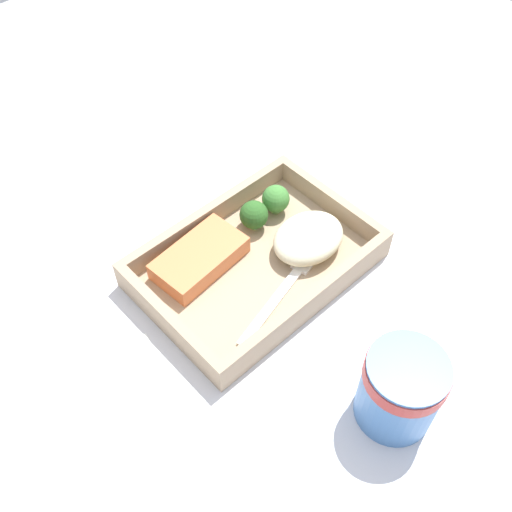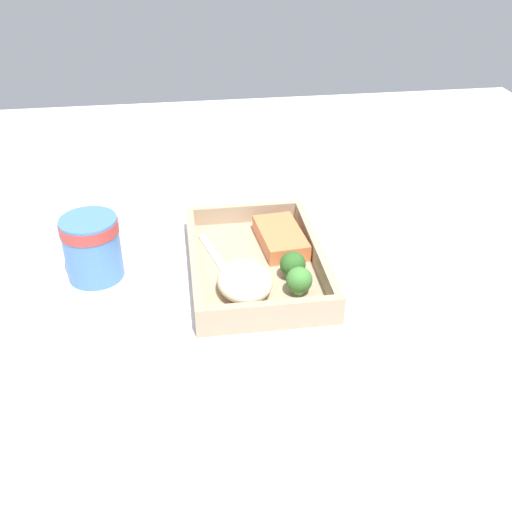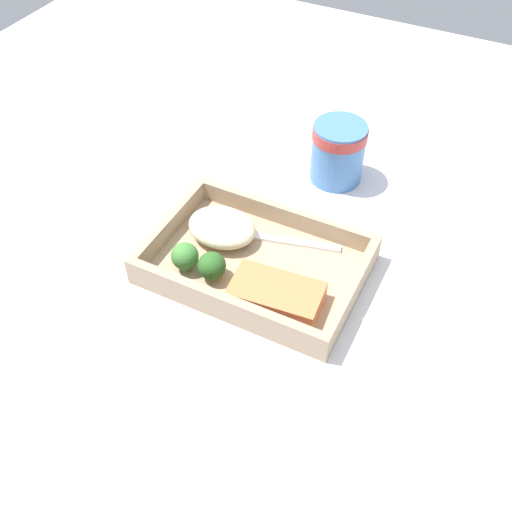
# 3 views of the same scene
# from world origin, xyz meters

# --- Properties ---
(ground_plane) EXTENTS (1.60, 1.60, 0.02)m
(ground_plane) POSITION_xyz_m (0.00, 0.00, -0.01)
(ground_plane) COLOR silver
(takeout_tray) EXTENTS (0.28, 0.19, 0.01)m
(takeout_tray) POSITION_xyz_m (0.00, 0.00, 0.01)
(takeout_tray) COLOR tan
(takeout_tray) RESTS_ON ground_plane
(tray_rim) EXTENTS (0.28, 0.19, 0.03)m
(tray_rim) POSITION_xyz_m (0.00, 0.00, 0.03)
(tray_rim) COLOR tan
(tray_rim) RESTS_ON takeout_tray
(salmon_fillet) EXTENTS (0.12, 0.07, 0.02)m
(salmon_fillet) POSITION_xyz_m (-0.05, 0.05, 0.02)
(salmon_fillet) COLOR #DA7442
(salmon_fillet) RESTS_ON takeout_tray
(mashed_potatoes) EXTENTS (0.10, 0.08, 0.04)m
(mashed_potatoes) POSITION_xyz_m (0.06, -0.02, 0.03)
(mashed_potatoes) COLOR beige
(mashed_potatoes) RESTS_ON takeout_tray
(broccoli_floret_1) EXTENTS (0.04, 0.04, 0.04)m
(broccoli_floret_1) POSITION_xyz_m (0.08, 0.05, 0.03)
(broccoli_floret_1) COLOR #7DAB60
(broccoli_floret_1) RESTS_ON takeout_tray
(broccoli_floret_2) EXTENTS (0.04, 0.04, 0.04)m
(broccoli_floret_2) POSITION_xyz_m (0.04, 0.05, 0.03)
(broccoli_floret_2) COLOR #87AE67
(broccoli_floret_2) RESTS_ON takeout_tray
(fork) EXTENTS (0.16, 0.05, 0.00)m
(fork) POSITION_xyz_m (-0.00, -0.05, 0.01)
(fork) COLOR white
(fork) RESTS_ON takeout_tray
(paper_cup) EXTENTS (0.08, 0.08, 0.09)m
(paper_cup) POSITION_xyz_m (-0.02, -0.23, 0.05)
(paper_cup) COLOR #4576B4
(paper_cup) RESTS_ON ground_plane
(receipt_slip) EXTENTS (0.13, 0.17, 0.00)m
(receipt_slip) POSITION_xyz_m (-0.22, -0.04, 0.00)
(receipt_slip) COLOR white
(receipt_slip) RESTS_ON ground_plane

